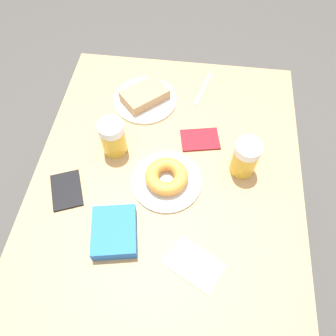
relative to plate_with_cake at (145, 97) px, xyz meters
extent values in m
plane|color=#474442|center=(-0.12, 0.29, -0.77)|extent=(8.00, 8.00, 0.00)
cube|color=tan|center=(-0.12, 0.29, -0.03)|extent=(0.83, 1.03, 0.03)
cylinder|color=black|center=(-0.50, -0.19, -0.41)|extent=(0.04, 0.04, 0.72)
cylinder|color=black|center=(0.26, -0.19, -0.41)|extent=(0.04, 0.04, 0.72)
cylinder|color=black|center=(0.26, 0.76, -0.41)|extent=(0.04, 0.04, 0.72)
cylinder|color=silver|center=(0.00, 0.00, -0.01)|extent=(0.23, 0.23, 0.01)
cube|color=tan|center=(0.00, 0.00, 0.01)|extent=(0.18, 0.18, 0.04)
cylinder|color=silver|center=(-0.12, 0.33, -0.01)|extent=(0.22, 0.22, 0.01)
torus|color=#D18938|center=(-0.12, 0.33, 0.01)|extent=(0.13, 0.13, 0.04)
cylinder|color=gold|center=(0.06, 0.22, 0.03)|extent=(0.08, 0.08, 0.10)
cylinder|color=white|center=(0.06, 0.22, 0.09)|extent=(0.08, 0.08, 0.03)
torus|color=silver|center=(0.07, 0.18, 0.04)|extent=(0.03, 0.08, 0.08)
cylinder|color=gold|center=(-0.35, 0.25, 0.03)|extent=(0.08, 0.08, 0.10)
cylinder|color=white|center=(-0.35, 0.25, 0.09)|extent=(0.08, 0.08, 0.03)
torus|color=silver|center=(-0.36, 0.21, 0.04)|extent=(0.03, 0.08, 0.08)
cube|color=white|center=(-0.23, 0.57, -0.02)|extent=(0.17, 0.15, 0.00)
cube|color=silver|center=(-0.21, -0.08, -0.02)|extent=(0.06, 0.17, 0.00)
cube|color=maroon|center=(-0.21, 0.15, -0.01)|extent=(0.14, 0.11, 0.01)
cube|color=black|center=(0.18, 0.39, -0.01)|extent=(0.13, 0.15, 0.01)
cube|color=blue|center=(0.00, 0.51, 0.00)|extent=(0.15, 0.16, 0.04)
camera|label=1|loc=(-0.19, 0.82, 0.86)|focal=35.00mm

